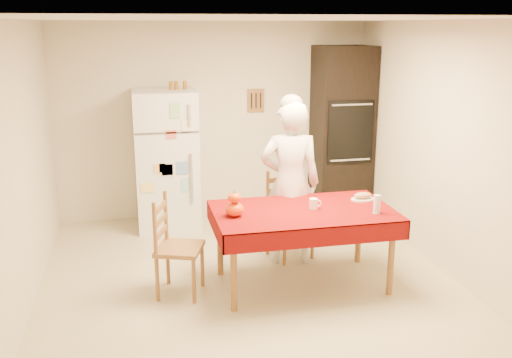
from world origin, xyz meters
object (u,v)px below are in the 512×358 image
object	(u,v)px
refrigerator	(166,160)
oven_cabinet	(342,132)
dining_table	(303,217)
chair_left	(173,243)
pumpkin_lower	(235,209)
wine_glass	(377,204)
chair_far	(287,211)
bread_plate	(363,199)
coffee_mug	(314,204)
seated_woman	(290,184)

from	to	relation	value
refrigerator	oven_cabinet	distance (m)	2.29
dining_table	chair_left	bearing A→B (deg)	176.70
chair_left	pumpkin_lower	distance (m)	0.66
wine_glass	pumpkin_lower	bearing A→B (deg)	171.08
chair_far	bread_plate	world-z (taller)	chair_far
bread_plate	dining_table	bearing A→B (deg)	-166.01
wine_glass	refrigerator	bearing A→B (deg)	128.86
oven_cabinet	coffee_mug	world-z (taller)	oven_cabinet
oven_cabinet	bread_plate	xyz separation A→B (m)	(-0.46, -1.85, -0.33)
pumpkin_lower	bread_plate	xyz separation A→B (m)	(1.33, 0.20, -0.06)
wine_glass	bread_plate	xyz separation A→B (m)	(0.03, 0.41, -0.08)
dining_table	wine_glass	world-z (taller)	wine_glass
bread_plate	oven_cabinet	bearing A→B (deg)	76.00
chair_far	wine_glass	xyz separation A→B (m)	(0.58, -0.99, 0.34)
coffee_mug	bread_plate	size ratio (longest dim) A/B	0.42
dining_table	refrigerator	bearing A→B (deg)	120.24
seated_woman	wine_glass	world-z (taller)	seated_woman
oven_cabinet	wine_glass	bearing A→B (deg)	-102.35
chair_far	pumpkin_lower	world-z (taller)	chair_far
oven_cabinet	dining_table	distance (m)	2.35
chair_left	bread_plate	distance (m)	1.92
refrigerator	wine_glass	size ratio (longest dim) A/B	9.66
dining_table	pumpkin_lower	bearing A→B (deg)	-176.69
refrigerator	bread_plate	size ratio (longest dim) A/B	7.08
chair_left	coffee_mug	world-z (taller)	chair_left
dining_table	coffee_mug	xyz separation A→B (m)	(0.11, 0.01, 0.12)
chair_left	coffee_mug	distance (m)	1.37
chair_far	bread_plate	size ratio (longest dim) A/B	3.96
dining_table	wine_glass	distance (m)	0.70
oven_cabinet	seated_woman	distance (m)	1.84
chair_far	bread_plate	bearing A→B (deg)	-61.54
chair_far	dining_table	bearing A→B (deg)	-112.10
chair_far	coffee_mug	bearing A→B (deg)	-103.97
seated_woman	bread_plate	distance (m)	0.76
seated_woman	coffee_mug	world-z (taller)	seated_woman
bread_plate	chair_far	bearing A→B (deg)	136.75
oven_cabinet	dining_table	bearing A→B (deg)	-119.23
chair_far	wine_glass	world-z (taller)	chair_far
chair_left	bread_plate	bearing A→B (deg)	-67.90
coffee_mug	pumpkin_lower	xyz separation A→B (m)	(-0.77, -0.05, 0.01)
oven_cabinet	chair_left	distance (m)	3.12
refrigerator	bread_plate	bearing A→B (deg)	-44.81
dining_table	coffee_mug	world-z (taller)	coffee_mug
chair_far	seated_woman	world-z (taller)	seated_woman
refrigerator	coffee_mug	size ratio (longest dim) A/B	17.00
refrigerator	coffee_mug	world-z (taller)	refrigerator
chair_left	wine_glass	size ratio (longest dim) A/B	5.40
dining_table	oven_cabinet	bearing A→B (deg)	60.77
refrigerator	seated_woman	size ratio (longest dim) A/B	0.98
chair_left	wine_glass	world-z (taller)	chair_left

